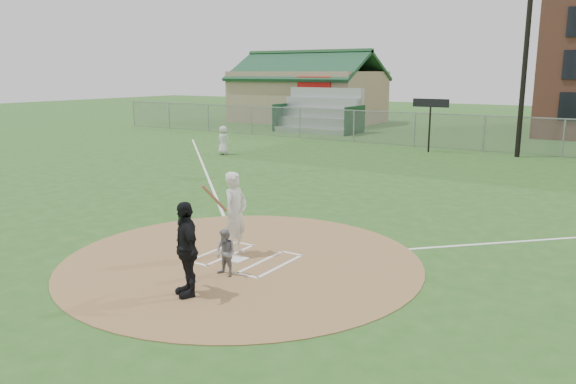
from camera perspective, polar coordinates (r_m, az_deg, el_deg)
The scene contains 14 objects.
ground at distance 13.33m, azimuth -4.71°, elevation -7.00°, with size 140.00×140.00×0.00m, color #27541D.
dirt_circle at distance 13.32m, azimuth -4.71°, elevation -6.96°, with size 8.40×8.40×0.02m, color #957046.
home_plate at distance 13.36m, azimuth -5.23°, elevation -6.80°, with size 0.42×0.42×0.03m, color white.
foul_line_third at distance 25.65m, azimuth -8.43°, elevation 2.21°, with size 0.10×24.00×0.01m, color white.
catcher at distance 12.23m, azimuth -6.36°, elevation -6.16°, with size 0.50×0.39×1.02m, color gray.
umpire at distance 11.19m, azimuth -10.31°, elevation -5.69°, with size 1.11×0.46×1.90m, color black.
ondeck_player at distance 30.38m, azimuth -6.58°, elevation 5.24°, with size 0.75×0.49×1.53m, color silver.
batters_boxes at distance 13.43m, azimuth -4.32°, elevation -6.72°, with size 2.08×1.88×0.01m.
batter_at_plate at distance 13.46m, azimuth -5.37°, elevation -2.21°, with size 0.76×1.03×2.03m.
outfield_fence at distance 33.04m, azimuth 19.29°, elevation 5.63°, with size 56.08×0.08×2.03m.
bleachers at distance 41.76m, azimuth 3.09°, elevation 8.29°, with size 6.08×3.20×3.20m.
clubhouse at distance 50.10m, azimuth 2.00°, elevation 9.85°, with size 12.20×8.71×6.23m.
light_pole at distance 31.55m, azimuth 23.21°, elevation 15.26°, with size 1.20×0.30×12.22m.
scoreboard_sign at distance 31.90m, azimuth 14.28°, elevation 8.20°, with size 2.00×0.10×2.93m.
Camera 1 is at (7.73, -9.95, 4.35)m, focal length 35.00 mm.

